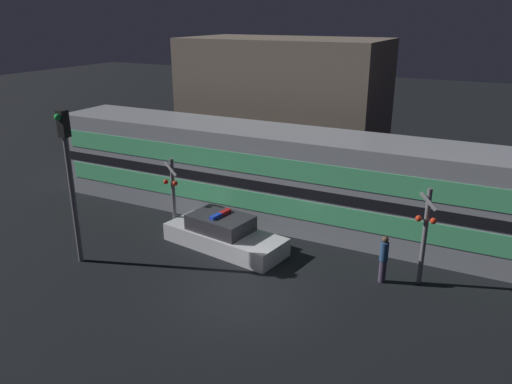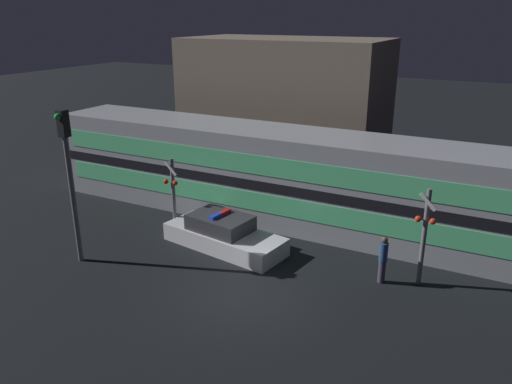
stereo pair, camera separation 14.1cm
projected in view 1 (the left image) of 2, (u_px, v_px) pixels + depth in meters
The scene contains 8 objects.
ground_plane at pixel (245, 293), 16.01m from camera, with size 120.00×120.00×0.00m, color black.
train at pixel (284, 177), 21.05m from camera, with size 22.17×3.09×3.90m.
police_car at pixel (224, 235), 18.99m from camera, with size 5.02×2.50×1.38m.
pedestrian at pixel (384, 259), 16.39m from camera, with size 0.28×0.28×1.65m.
crossing_signal_near at pixel (425, 234), 15.96m from camera, with size 0.65×0.32×3.33m.
crossing_signal_far at pixel (173, 193), 19.86m from camera, with size 0.65×0.32×3.12m.
traffic_light_corner at pixel (70, 174), 16.96m from camera, with size 0.30×0.46×5.48m.
building_left at pixel (284, 107), 27.31m from camera, with size 10.62×5.67×7.25m.
Camera 1 is at (6.67, -12.28, 8.45)m, focal length 35.00 mm.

